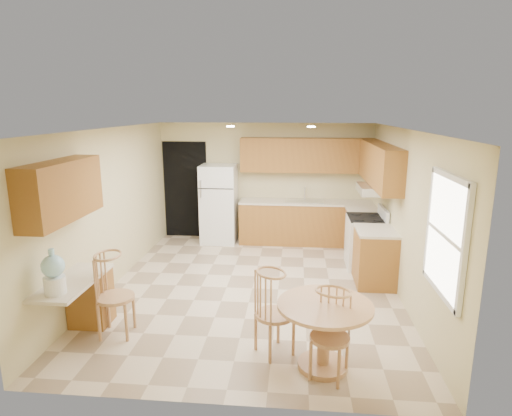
# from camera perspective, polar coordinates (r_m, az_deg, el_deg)

# --- Properties ---
(floor) EXTENTS (5.50, 5.50, 0.00)m
(floor) POSITION_cam_1_polar(r_m,az_deg,el_deg) (6.91, -0.50, -10.67)
(floor) COLOR #CAB292
(floor) RESTS_ON ground
(ceiling) EXTENTS (4.50, 5.50, 0.02)m
(ceiling) POSITION_cam_1_polar(r_m,az_deg,el_deg) (6.33, -0.55, 10.51)
(ceiling) COLOR white
(ceiling) RESTS_ON wall_back
(wall_back) EXTENTS (4.50, 0.02, 2.50)m
(wall_back) POSITION_cam_1_polar(r_m,az_deg,el_deg) (9.19, 1.23, 3.49)
(wall_back) COLOR #C5B785
(wall_back) RESTS_ON floor
(wall_front) EXTENTS (4.50, 0.02, 2.50)m
(wall_front) POSITION_cam_1_polar(r_m,az_deg,el_deg) (3.92, -4.72, -10.08)
(wall_front) COLOR #C5B785
(wall_front) RESTS_ON floor
(wall_left) EXTENTS (0.02, 5.50, 2.50)m
(wall_left) POSITION_cam_1_polar(r_m,az_deg,el_deg) (7.10, -18.91, -0.12)
(wall_left) COLOR #C5B785
(wall_left) RESTS_ON floor
(wall_right) EXTENTS (0.02, 5.50, 2.50)m
(wall_right) POSITION_cam_1_polar(r_m,az_deg,el_deg) (6.67, 19.08, -0.95)
(wall_right) COLOR #C5B785
(wall_right) RESTS_ON floor
(doorway) EXTENTS (0.90, 0.02, 2.10)m
(doorway) POSITION_cam_1_polar(r_m,az_deg,el_deg) (9.50, -9.37, 2.41)
(doorway) COLOR black
(doorway) RESTS_ON floor
(base_cab_back) EXTENTS (2.75, 0.60, 0.87)m
(base_cab_back) POSITION_cam_1_polar(r_m,az_deg,el_deg) (9.06, 6.60, -2.02)
(base_cab_back) COLOR #9A6327
(base_cab_back) RESTS_ON floor
(counter_back) EXTENTS (2.75, 0.63, 0.04)m
(counter_back) POSITION_cam_1_polar(r_m,az_deg,el_deg) (8.95, 6.68, 0.79)
(counter_back) COLOR beige
(counter_back) RESTS_ON base_cab_back
(base_cab_right_a) EXTENTS (0.60, 0.59, 0.87)m
(base_cab_right_a) POSITION_cam_1_polar(r_m,az_deg,el_deg) (8.58, 13.88, -3.19)
(base_cab_right_a) COLOR #9A6327
(base_cab_right_a) RESTS_ON floor
(counter_right_a) EXTENTS (0.63, 0.59, 0.04)m
(counter_right_a) POSITION_cam_1_polar(r_m,az_deg,el_deg) (8.47, 14.05, -0.23)
(counter_right_a) COLOR beige
(counter_right_a) RESTS_ON base_cab_right_a
(base_cab_right_b) EXTENTS (0.60, 0.80, 0.87)m
(base_cab_right_b) POSITION_cam_1_polar(r_m,az_deg,el_deg) (7.21, 15.53, -6.43)
(base_cab_right_b) COLOR #9A6327
(base_cab_right_b) RESTS_ON floor
(counter_right_b) EXTENTS (0.63, 0.80, 0.04)m
(counter_right_b) POSITION_cam_1_polar(r_m,az_deg,el_deg) (7.08, 15.76, -2.95)
(counter_right_b) COLOR beige
(counter_right_b) RESTS_ON base_cab_right_b
(upper_cab_back) EXTENTS (2.75, 0.33, 0.70)m
(upper_cab_back) POSITION_cam_1_polar(r_m,az_deg,el_deg) (8.93, 6.83, 7.00)
(upper_cab_back) COLOR #9A6327
(upper_cab_back) RESTS_ON wall_back
(upper_cab_right) EXTENTS (0.33, 2.42, 0.70)m
(upper_cab_right) POSITION_cam_1_polar(r_m,az_deg,el_deg) (7.69, 16.14, 5.60)
(upper_cab_right) COLOR #9A6327
(upper_cab_right) RESTS_ON wall_right
(upper_cab_left) EXTENTS (0.33, 1.40, 0.70)m
(upper_cab_left) POSITION_cam_1_polar(r_m,az_deg,el_deg) (5.51, -24.52, 2.12)
(upper_cab_left) COLOR #9A6327
(upper_cab_left) RESTS_ON wall_left
(sink) EXTENTS (0.78, 0.44, 0.01)m
(sink) POSITION_cam_1_polar(r_m,az_deg,el_deg) (8.94, 6.52, 0.93)
(sink) COLOR silver
(sink) RESTS_ON counter_back
(range_hood) EXTENTS (0.50, 0.76, 0.14)m
(range_hood) POSITION_cam_1_polar(r_m,az_deg,el_deg) (7.71, 15.36, 2.43)
(range_hood) COLOR silver
(range_hood) RESTS_ON upper_cab_right
(desk_pedestal) EXTENTS (0.48, 0.42, 0.72)m
(desk_pedestal) POSITION_cam_1_polar(r_m,az_deg,el_deg) (6.14, -21.17, -11.14)
(desk_pedestal) COLOR #9A6327
(desk_pedestal) RESTS_ON floor
(desk_top) EXTENTS (0.50, 1.20, 0.04)m
(desk_top) POSITION_cam_1_polar(r_m,az_deg,el_deg) (5.68, -23.20, -9.03)
(desk_top) COLOR beige
(desk_top) RESTS_ON desk_pedestal
(window) EXTENTS (0.06, 1.12, 1.30)m
(window) POSITION_cam_1_polar(r_m,az_deg,el_deg) (4.89, 24.02, -3.35)
(window) COLOR white
(window) RESTS_ON wall_right
(can_light_a) EXTENTS (0.14, 0.14, 0.02)m
(can_light_a) POSITION_cam_1_polar(r_m,az_deg,el_deg) (7.58, -3.43, 10.81)
(can_light_a) COLOR white
(can_light_a) RESTS_ON ceiling
(can_light_b) EXTENTS (0.14, 0.14, 0.02)m
(can_light_b) POSITION_cam_1_polar(r_m,az_deg,el_deg) (7.50, 7.39, 10.70)
(can_light_b) COLOR white
(can_light_b) RESTS_ON ceiling
(refrigerator) EXTENTS (0.73, 0.71, 1.65)m
(refrigerator) POSITION_cam_1_polar(r_m,az_deg,el_deg) (9.05, -4.95, 0.56)
(refrigerator) COLOR white
(refrigerator) RESTS_ON floor
(stove) EXTENTS (0.65, 0.76, 1.09)m
(stove) POSITION_cam_1_polar(r_m,az_deg,el_deg) (7.93, 14.41, -4.32)
(stove) COLOR white
(stove) RESTS_ON floor
(dining_table) EXTENTS (1.03, 1.03, 0.76)m
(dining_table) POSITION_cam_1_polar(r_m,az_deg,el_deg) (4.84, 9.09, -15.31)
(dining_table) COLOR tan
(dining_table) RESTS_ON floor
(chair_table_a) EXTENTS (0.44, 0.56, 1.01)m
(chair_table_a) POSITION_cam_1_polar(r_m,az_deg,el_deg) (4.92, 2.45, -13.15)
(chair_table_a) COLOR tan
(chair_table_a) RESTS_ON floor
(chair_table_b) EXTENTS (0.42, 0.47, 0.96)m
(chair_table_b) POSITION_cam_1_polar(r_m,az_deg,el_deg) (4.59, 9.97, -15.87)
(chair_table_b) COLOR tan
(chair_table_b) RESTS_ON floor
(chair_desk) EXTENTS (0.47, 0.60, 1.05)m
(chair_desk) POSITION_cam_1_polar(r_m,az_deg,el_deg) (5.56, -18.75, -10.33)
(chair_desk) COLOR tan
(chair_desk) RESTS_ON floor
(water_crock) EXTENTS (0.25, 0.25, 0.52)m
(water_crock) POSITION_cam_1_polar(r_m,az_deg,el_deg) (5.29, -25.37, -7.90)
(water_crock) COLOR white
(water_crock) RESTS_ON desk_top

